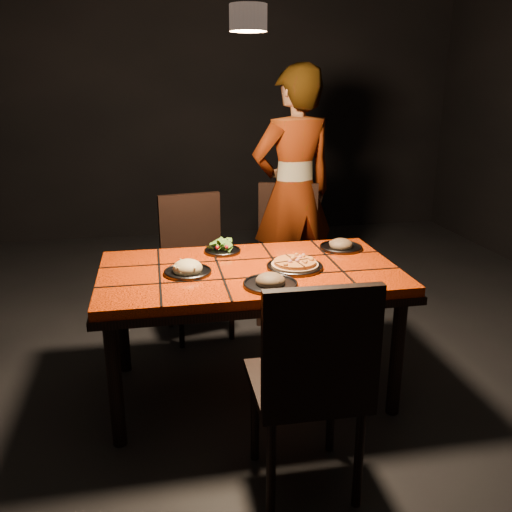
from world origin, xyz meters
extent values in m
cube|color=black|center=(0.00, 0.00, -0.02)|extent=(6.00, 7.00, 0.04)
cube|color=black|center=(0.00, 3.50, 1.50)|extent=(6.00, 0.04, 3.00)
cube|color=#E63C07|center=(0.00, 0.00, 0.72)|extent=(1.60, 0.90, 0.05)
cube|color=black|center=(0.00, 0.00, 0.68)|extent=(1.62, 0.92, 0.04)
cylinder|color=black|center=(-0.72, -0.37, 0.33)|extent=(0.07, 0.07, 0.66)
cylinder|color=black|center=(0.72, -0.37, 0.33)|extent=(0.07, 0.07, 0.66)
cylinder|color=black|center=(-0.72, 0.37, 0.33)|extent=(0.07, 0.07, 0.66)
cylinder|color=black|center=(0.72, 0.37, 0.33)|extent=(0.07, 0.07, 0.66)
cube|color=black|center=(0.10, -0.79, 0.49)|extent=(0.46, 0.46, 0.04)
cube|color=black|center=(0.10, -1.00, 0.76)|extent=(0.46, 0.05, 0.50)
cylinder|color=black|center=(0.29, -0.61, 0.23)|extent=(0.04, 0.04, 0.47)
cylinder|color=black|center=(-0.08, -0.60, 0.23)|extent=(0.04, 0.04, 0.47)
cylinder|color=black|center=(0.28, -0.98, 0.23)|extent=(0.04, 0.04, 0.47)
cylinder|color=black|center=(-0.09, -0.97, 0.23)|extent=(0.04, 0.04, 0.47)
cube|color=black|center=(-0.21, 0.81, 0.47)|extent=(0.51, 0.51, 0.04)
cube|color=black|center=(-0.25, 1.01, 0.73)|extent=(0.44, 0.12, 0.48)
cylinder|color=black|center=(-0.36, 0.61, 0.22)|extent=(0.04, 0.04, 0.45)
cylinder|color=black|center=(-0.01, 0.67, 0.22)|extent=(0.04, 0.04, 0.45)
cylinder|color=black|center=(-0.42, 0.95, 0.22)|extent=(0.04, 0.04, 0.45)
cylinder|color=black|center=(-0.07, 1.02, 0.22)|extent=(0.04, 0.04, 0.45)
cube|color=black|center=(0.45, 0.97, 0.48)|extent=(0.56, 0.56, 0.04)
cube|color=black|center=(0.51, 1.17, 0.75)|extent=(0.44, 0.17, 0.49)
cylinder|color=black|center=(0.22, 0.85, 0.23)|extent=(0.04, 0.04, 0.46)
cylinder|color=black|center=(0.57, 0.75, 0.23)|extent=(0.04, 0.04, 0.46)
cylinder|color=black|center=(0.33, 1.20, 0.23)|extent=(0.04, 0.04, 0.46)
cylinder|color=black|center=(0.67, 1.09, 0.23)|extent=(0.04, 0.04, 0.46)
imported|color=brown|center=(0.54, 1.15, 0.92)|extent=(0.76, 0.60, 1.84)
cylinder|color=black|center=(0.00, 0.00, 2.00)|extent=(0.18, 0.18, 0.12)
cylinder|color=#353439|center=(0.24, -0.05, 0.76)|extent=(0.30, 0.30, 0.01)
torus|color=#353439|center=(0.24, -0.05, 0.76)|extent=(0.31, 0.31, 0.01)
cylinder|color=tan|center=(0.24, -0.05, 0.77)|extent=(0.30, 0.30, 0.01)
cylinder|color=orange|center=(0.24, -0.05, 0.78)|extent=(0.27, 0.27, 0.02)
cylinder|color=#353439|center=(-0.33, -0.03, 0.76)|extent=(0.25, 0.25, 0.01)
torus|color=#353439|center=(-0.33, -0.03, 0.76)|extent=(0.25, 0.25, 0.01)
ellipsoid|color=beige|center=(-0.33, -0.03, 0.78)|extent=(0.15, 0.15, 0.08)
cylinder|color=#353439|center=(-0.11, 0.31, 0.76)|extent=(0.21, 0.21, 0.01)
torus|color=#353439|center=(-0.11, 0.31, 0.76)|extent=(0.22, 0.22, 0.01)
cylinder|color=#353439|center=(0.06, -0.28, 0.76)|extent=(0.27, 0.27, 0.01)
torus|color=#353439|center=(0.06, -0.28, 0.76)|extent=(0.27, 0.27, 0.01)
ellipsoid|color=brown|center=(0.06, -0.28, 0.78)|extent=(0.16, 0.16, 0.09)
cylinder|color=#353439|center=(0.61, 0.25, 0.76)|extent=(0.25, 0.25, 0.01)
torus|color=#353439|center=(0.61, 0.25, 0.76)|extent=(0.26, 0.26, 0.01)
ellipsoid|color=brown|center=(0.61, 0.25, 0.78)|extent=(0.15, 0.15, 0.08)
camera|label=1|loc=(-0.48, -2.73, 1.71)|focal=38.00mm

